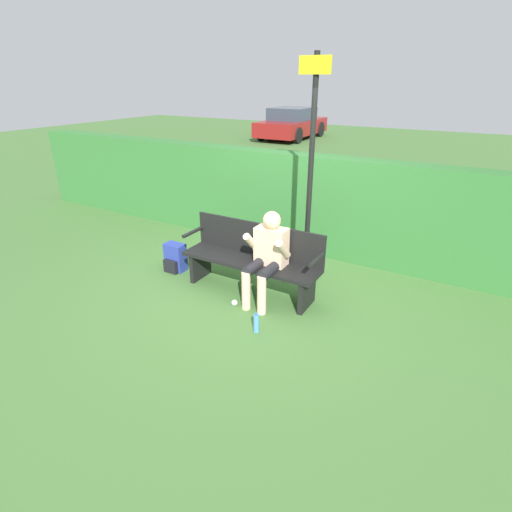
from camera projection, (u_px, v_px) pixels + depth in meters
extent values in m
plane|color=#426B33|center=(250.00, 291.00, 5.33)|extent=(40.00, 40.00, 0.00)
cube|color=#337033|center=(305.00, 203.00, 6.38)|extent=(12.00, 0.38, 1.55)
cube|color=black|center=(250.00, 262.00, 5.16)|extent=(1.86, 0.47, 0.05)
cube|color=black|center=(258.00, 239.00, 5.23)|extent=(1.86, 0.04, 0.44)
cube|color=black|center=(200.00, 264.00, 5.62)|extent=(0.06, 0.42, 0.41)
cube|color=black|center=(307.00, 293.00, 4.88)|extent=(0.06, 0.42, 0.41)
cylinder|color=black|center=(193.00, 232.00, 5.47)|extent=(0.05, 0.42, 0.05)
cylinder|color=black|center=(317.00, 259.00, 4.64)|extent=(0.05, 0.42, 0.05)
cube|color=beige|center=(271.00, 246.00, 4.95)|extent=(0.39, 0.22, 0.48)
sphere|color=beige|center=(272.00, 220.00, 4.82)|extent=(0.22, 0.22, 0.22)
cylinder|color=black|center=(255.00, 266.00, 4.92)|extent=(0.13, 0.44, 0.13)
cylinder|color=black|center=(271.00, 270.00, 4.82)|extent=(0.13, 0.44, 0.13)
cylinder|color=beige|center=(246.00, 291.00, 4.84)|extent=(0.11, 0.11, 0.49)
cylinder|color=beige|center=(262.00, 295.00, 4.75)|extent=(0.11, 0.11, 0.49)
cylinder|color=beige|center=(251.00, 242.00, 4.94)|extent=(0.09, 0.30, 0.30)
cylinder|color=beige|center=(283.00, 249.00, 4.74)|extent=(0.09, 0.30, 0.30)
cube|color=#283893|center=(176.00, 257.00, 5.85)|extent=(0.30, 0.18, 0.41)
cube|color=black|center=(171.00, 266.00, 5.79)|extent=(0.22, 0.06, 0.19)
cylinder|color=#4C8CCC|center=(256.00, 323.00, 4.44)|extent=(0.06, 0.06, 0.22)
cylinder|color=#2D66B2|center=(256.00, 314.00, 4.40)|extent=(0.04, 0.04, 0.02)
cylinder|color=black|center=(310.00, 176.00, 5.16)|extent=(0.07, 0.07, 2.90)
cube|color=yellow|center=(315.00, 65.00, 4.60)|extent=(0.40, 0.02, 0.20)
cube|color=maroon|center=(292.00, 127.00, 18.40)|extent=(1.90, 4.11, 0.63)
cube|color=#333D4C|center=(292.00, 114.00, 18.16)|extent=(1.67, 1.97, 0.53)
cylinder|color=black|center=(286.00, 127.00, 19.89)|extent=(0.18, 0.67, 0.67)
cylinder|color=black|center=(320.00, 129.00, 19.07)|extent=(0.18, 0.67, 0.67)
cylinder|color=black|center=(261.00, 133.00, 17.89)|extent=(0.18, 0.67, 0.67)
cylinder|color=black|center=(298.00, 135.00, 17.06)|extent=(0.18, 0.67, 0.67)
sphere|color=silver|center=(234.00, 303.00, 4.99)|extent=(0.08, 0.08, 0.08)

